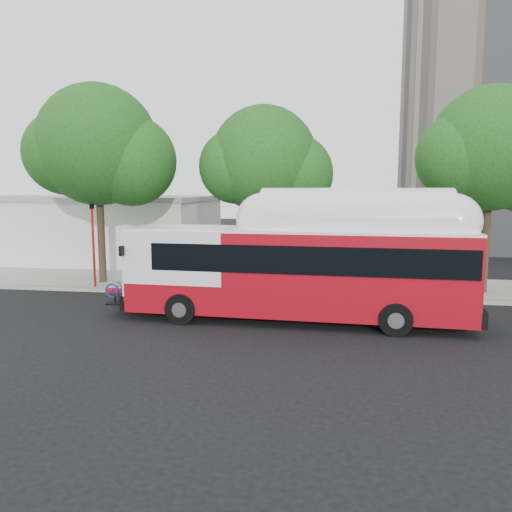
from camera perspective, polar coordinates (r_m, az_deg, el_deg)
The scene contains 10 objects.
ground at distance 18.31m, azimuth 1.44°, elevation -7.36°, with size 120.00×120.00×0.00m, color black.
sidewalk at distance 24.60m, azimuth 3.32°, elevation -3.27°, with size 60.00×5.00×0.15m, color gray.
curb_strip at distance 22.06m, azimuth 2.70°, elevation -4.55°, with size 60.00×0.30×0.15m, color gray.
red_curb_segment at distance 22.56m, azimuth -4.92°, elevation -4.29°, with size 10.00×0.32×0.16m, color maroon.
street_tree_left at distance 25.53m, azimuth -16.61°, elevation 11.55°, with size 6.67×5.80×9.74m.
street_tree_mid at distance 23.79m, azimuth 1.89°, elevation 10.48°, with size 5.75×5.00×8.62m.
street_tree_right at distance 24.55m, azimuth 26.21°, elevation 10.43°, with size 6.21×5.40×9.18m.
low_commercial_bldg at distance 35.55m, azimuth -18.57°, elevation 3.12°, with size 16.20×10.20×4.25m.
transit_bus at distance 17.90m, azimuth 4.85°, elevation -1.86°, with size 13.09×3.24×3.84m.
signal_pole at distance 24.57m, azimuth -18.09°, elevation 1.08°, with size 0.12×0.38×4.06m.
Camera 1 is at (2.18, -17.54, 4.78)m, focal length 35.00 mm.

